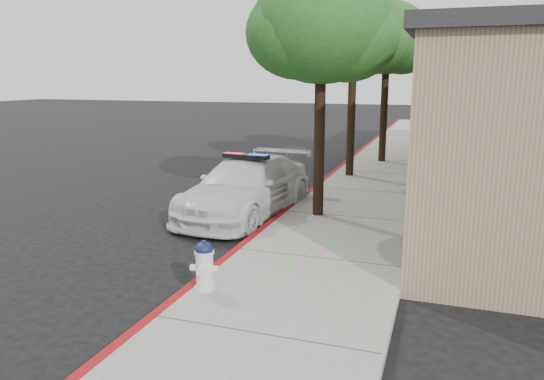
% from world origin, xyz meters
% --- Properties ---
extents(ground, '(120.00, 120.00, 0.00)m').
position_xyz_m(ground, '(0.00, 0.00, 0.00)').
color(ground, black).
rests_on(ground, ground).
extents(sidewalk, '(3.20, 60.00, 0.15)m').
position_xyz_m(sidewalk, '(1.60, 3.00, 0.07)').
color(sidewalk, gray).
rests_on(sidewalk, ground).
extents(red_curb, '(0.14, 60.00, 0.16)m').
position_xyz_m(red_curb, '(0.06, 3.00, 0.08)').
color(red_curb, maroon).
rests_on(red_curb, ground).
extents(police_car, '(2.41, 5.02, 1.53)m').
position_xyz_m(police_car, '(-0.90, 2.90, 0.71)').
color(police_car, silver).
rests_on(police_car, ground).
extents(fire_hydrant, '(0.45, 0.39, 0.79)m').
position_xyz_m(fire_hydrant, '(0.35, -1.97, 0.54)').
color(fire_hydrant, silver).
rests_on(fire_hydrant, sidewalk).
extents(street_tree_near, '(3.37, 3.10, 5.68)m').
position_xyz_m(street_tree_near, '(0.93, 2.94, 4.39)').
color(street_tree_near, black).
rests_on(street_tree_near, sidewalk).
extents(street_tree_mid, '(3.36, 3.13, 5.98)m').
position_xyz_m(street_tree_mid, '(0.72, 8.28, 4.66)').
color(street_tree_mid, black).
rests_on(street_tree_mid, sidewalk).
extents(street_tree_far, '(3.41, 3.19, 6.03)m').
position_xyz_m(street_tree_far, '(1.38, 11.63, 4.68)').
color(street_tree_far, black).
rests_on(street_tree_far, sidewalk).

